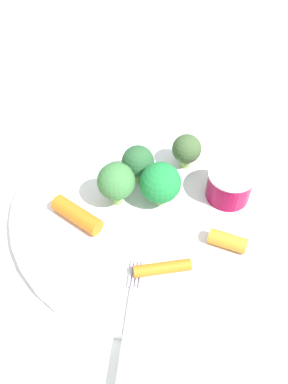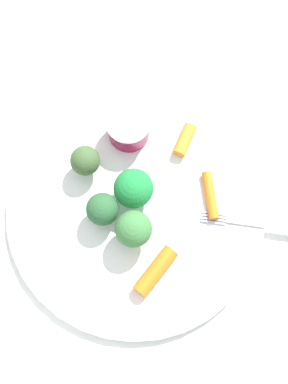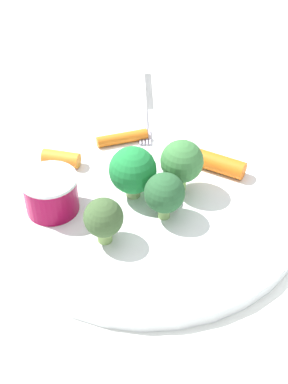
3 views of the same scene
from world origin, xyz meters
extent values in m
plane|color=silver|center=(0.00, 0.00, 0.00)|extent=(2.40, 2.40, 0.00)
cylinder|color=white|center=(0.00, 0.00, 0.01)|extent=(0.29, 0.29, 0.01)
cylinder|color=maroon|center=(0.07, -0.06, 0.03)|extent=(0.05, 0.05, 0.03)
cylinder|color=silver|center=(0.07, -0.06, 0.05)|extent=(0.05, 0.05, 0.00)
cylinder|color=#88C45E|center=(-0.02, 0.02, 0.02)|extent=(0.01, 0.01, 0.02)
sphere|color=#3A743B|center=(-0.02, 0.02, 0.05)|extent=(0.04, 0.04, 0.04)
cylinder|color=#87AF5C|center=(0.07, 0.01, 0.02)|extent=(0.01, 0.01, 0.01)
sphere|color=#3B572F|center=(0.07, 0.01, 0.04)|extent=(0.03, 0.03, 0.03)
cylinder|color=#89AD67|center=(0.01, -0.01, 0.02)|extent=(0.01, 0.01, 0.01)
sphere|color=#1D7E38|center=(0.01, -0.01, 0.04)|extent=(0.04, 0.04, 0.04)
cylinder|color=#7FA85B|center=(0.02, 0.03, 0.02)|extent=(0.01, 0.01, 0.01)
sphere|color=#285831|center=(0.02, 0.03, 0.04)|extent=(0.04, 0.04, 0.04)
cylinder|color=orange|center=(0.02, -0.09, 0.02)|extent=(0.03, 0.04, 0.02)
cylinder|color=orange|center=(-0.05, -0.07, 0.02)|extent=(0.05, 0.04, 0.01)
cylinder|color=orange|center=(-0.07, 0.03, 0.02)|extent=(0.03, 0.06, 0.02)
cube|color=#B2ABC1|center=(-0.14, -0.11, 0.01)|extent=(0.13, 0.10, 0.00)
cube|color=#B2ABC1|center=(-0.07, -0.05, 0.01)|extent=(0.02, 0.02, 0.00)
cube|color=#B2ABC1|center=(-0.07, -0.05, 0.01)|extent=(0.02, 0.02, 0.00)
cube|color=#B2ABC1|center=(-0.07, -0.06, 0.01)|extent=(0.02, 0.02, 0.00)
cube|color=#B2ABC1|center=(-0.07, -0.06, 0.01)|extent=(0.02, 0.02, 0.00)
camera|label=1|loc=(-0.19, -0.19, 0.35)|focal=37.02mm
camera|label=2|loc=(-0.11, 0.09, 0.62)|focal=51.77mm
camera|label=3|loc=(0.29, 0.21, 0.33)|focal=47.41mm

